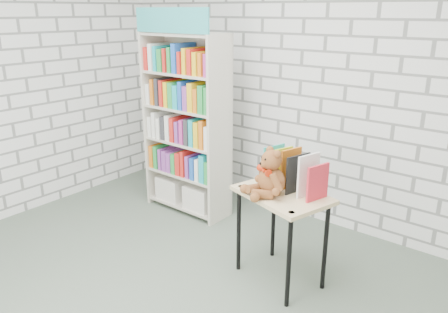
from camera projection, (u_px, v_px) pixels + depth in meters
The scene contains 6 objects.
ground at pixel (155, 304), 3.21m from camera, with size 4.50×4.50×0.00m, color #505D4E.
room_shell at pixel (140, 57), 2.64m from camera, with size 4.52×4.02×2.81m.
bookshelf at pixel (187, 124), 4.46m from camera, with size 0.92×0.36×2.07m.
display_table at pixel (282, 205), 3.32m from camera, with size 0.80×0.65×0.75m.
table_books at pixel (294, 172), 3.30m from camera, with size 0.52×0.34×0.29m.
teddy_bear at pixel (269, 176), 3.21m from camera, with size 0.34×0.33×0.36m.
Camera 1 is at (2.09, -1.78, 2.06)m, focal length 35.00 mm.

